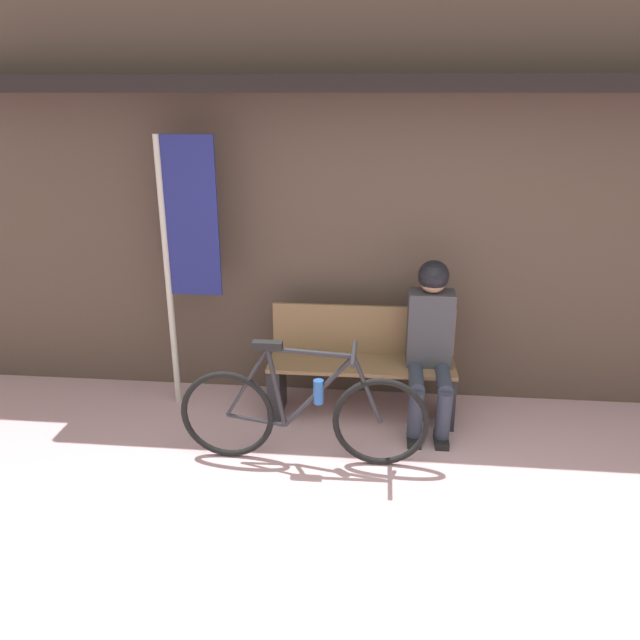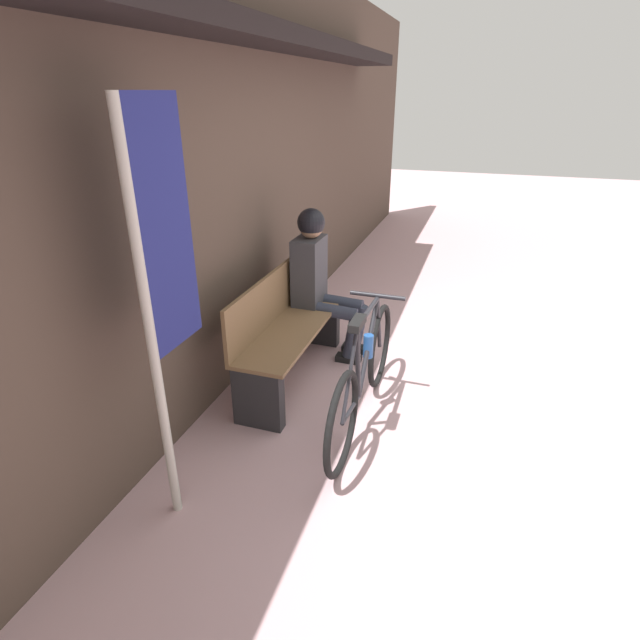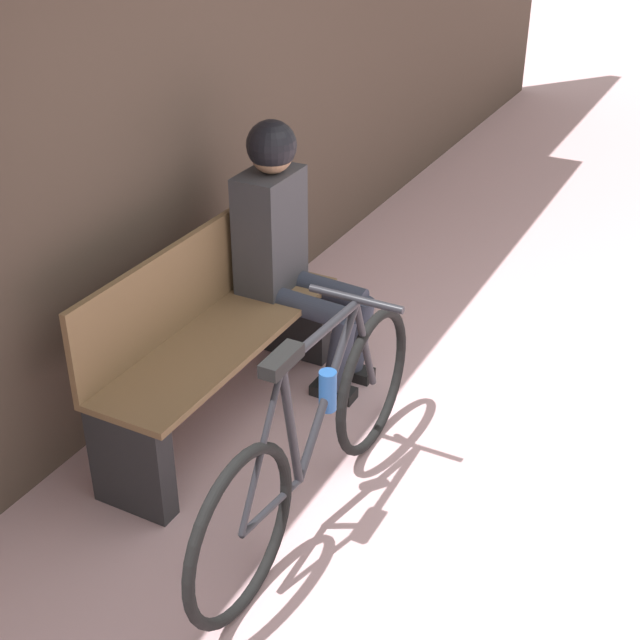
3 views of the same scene
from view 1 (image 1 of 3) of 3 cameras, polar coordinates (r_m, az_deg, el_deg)
ground_plane at (r=3.56m, az=6.65°, el=-23.41°), size 24.00×24.00×0.00m
storefront_wall at (r=4.99m, az=7.13°, el=11.00°), size 12.00×0.56×3.20m
park_bench_near at (r=4.93m, az=3.82°, el=-4.40°), size 1.44×0.42×0.87m
bicycle at (r=4.32m, az=-1.55°, el=-8.56°), size 1.72×0.40×0.89m
person_seated at (r=4.71m, az=10.08°, el=-1.33°), size 0.34×0.62×1.29m
banner_pole at (r=4.90m, az=-12.40°, el=7.19°), size 0.45×0.05×2.16m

